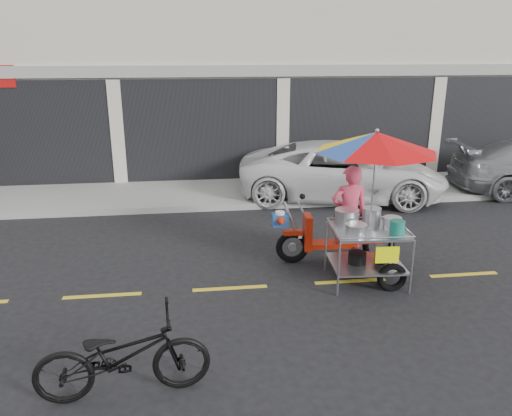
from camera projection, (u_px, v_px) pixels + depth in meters
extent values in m
plane|color=black|center=(350.00, 281.00, 8.27)|extent=(90.00, 90.00, 0.00)
cube|color=gray|center=(288.00, 188.00, 13.44)|extent=(45.00, 3.00, 0.15)
cube|color=beige|center=(263.00, 38.00, 16.95)|extent=(36.00, 8.00, 8.00)
cube|color=black|center=(283.00, 132.00, 13.93)|extent=(35.28, 0.06, 2.90)
cube|color=gray|center=(284.00, 71.00, 13.40)|extent=(36.00, 0.12, 0.30)
cube|color=gold|center=(350.00, 281.00, 8.27)|extent=(42.00, 0.10, 0.01)
imported|color=silver|center=(342.00, 171.00, 12.63)|extent=(5.53, 3.39, 1.43)
imported|color=black|center=(123.00, 356.00, 5.43)|extent=(1.95, 0.83, 1.00)
torus|color=black|center=(292.00, 247.00, 8.91)|extent=(0.60, 0.15, 0.60)
torus|color=black|center=(379.00, 245.00, 9.02)|extent=(0.60, 0.15, 0.60)
cylinder|color=#9EA0A5|center=(292.00, 247.00, 8.91)|extent=(0.15, 0.07, 0.15)
cylinder|color=#9EA0A5|center=(379.00, 245.00, 9.02)|extent=(0.15, 0.07, 0.15)
cube|color=#AF1E09|center=(293.00, 232.00, 8.83)|extent=(0.34, 0.14, 0.08)
cylinder|color=#9EA0A5|center=(293.00, 224.00, 8.78)|extent=(0.39, 0.07, 0.85)
cube|color=#AF1E09|center=(307.00, 232.00, 8.84)|extent=(0.15, 0.36, 0.63)
cube|color=#AF1E09|center=(333.00, 244.00, 8.95)|extent=(0.85, 0.34, 0.08)
cube|color=#AF1E09|center=(360.00, 231.00, 8.91)|extent=(0.80, 0.32, 0.42)
cube|color=black|center=(355.00, 218.00, 8.83)|extent=(0.69, 0.29, 0.10)
cylinder|color=#9EA0A5|center=(300.00, 207.00, 8.69)|extent=(0.07, 0.58, 0.04)
sphere|color=black|center=(302.00, 196.00, 8.85)|extent=(0.10, 0.10, 0.10)
cylinder|color=white|center=(300.00, 236.00, 8.86)|extent=(0.13, 0.13, 0.05)
cube|color=navy|center=(280.00, 220.00, 8.74)|extent=(0.29, 0.25, 0.21)
cylinder|color=white|center=(280.00, 213.00, 8.70)|extent=(0.18, 0.18, 0.05)
cone|color=#AF1E09|center=(281.00, 222.00, 8.56)|extent=(0.20, 0.24, 0.19)
torus|color=black|center=(392.00, 277.00, 7.89)|extent=(0.49, 0.13, 0.48)
cylinder|color=#9EA0A5|center=(339.00, 270.00, 7.66)|extent=(0.04, 0.04, 0.89)
cylinder|color=#9EA0A5|center=(326.00, 246.00, 8.55)|extent=(0.04, 0.04, 0.89)
cylinder|color=#9EA0A5|center=(412.00, 267.00, 7.74)|extent=(0.04, 0.04, 0.89)
cylinder|color=#9EA0A5|center=(392.00, 244.00, 8.63)|extent=(0.04, 0.04, 0.89)
cube|color=#9EA0A5|center=(366.00, 264.00, 8.19)|extent=(1.20, 1.01, 0.03)
cube|color=#9EA0A5|center=(369.00, 231.00, 8.01)|extent=(1.20, 1.01, 0.04)
cylinder|color=#9EA0A5|center=(378.00, 238.00, 7.54)|extent=(1.15, 0.09, 0.03)
cylinder|color=#9EA0A5|center=(361.00, 217.00, 8.44)|extent=(1.15, 0.09, 0.03)
cylinder|color=#9EA0A5|center=(333.00, 228.00, 7.95)|extent=(0.08, 0.94, 0.03)
cylinder|color=#9EA0A5|center=(404.00, 226.00, 8.03)|extent=(0.08, 0.94, 0.03)
cylinder|color=#9EA0A5|center=(358.00, 252.00, 8.63)|extent=(0.08, 0.79, 0.04)
cylinder|color=#9EA0A5|center=(360.00, 224.00, 8.47)|extent=(0.08, 0.79, 0.04)
cube|color=#E8F603|center=(387.00, 255.00, 7.61)|extent=(0.37, 0.04, 0.26)
cylinder|color=#B7B7BC|center=(347.00, 218.00, 8.14)|extent=(0.41, 0.41, 0.26)
cylinder|color=#B7B7BC|center=(371.00, 217.00, 8.19)|extent=(0.32, 0.32, 0.27)
cylinder|color=#B7B7BC|center=(392.00, 223.00, 8.06)|extent=(0.31, 0.31, 0.16)
cylinder|color=#B7B7BC|center=(356.00, 230.00, 7.78)|extent=(0.35, 0.35, 0.15)
cylinder|color=#176F5F|center=(397.00, 228.00, 7.74)|extent=(0.24, 0.24, 0.23)
cylinder|color=black|center=(357.00, 258.00, 8.14)|extent=(0.31, 0.31, 0.19)
cylinder|color=black|center=(382.00, 258.00, 8.17)|extent=(0.27, 0.27, 0.17)
cylinder|color=#9EA0A5|center=(373.00, 182.00, 7.87)|extent=(0.03, 0.03, 1.57)
sphere|color=#9EA0A5|center=(377.00, 131.00, 7.62)|extent=(0.06, 0.06, 0.06)
imported|color=#DC405B|center=(349.00, 214.00, 8.80)|extent=(0.67, 0.46, 1.78)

